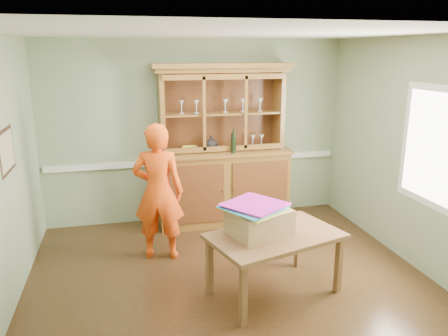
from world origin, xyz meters
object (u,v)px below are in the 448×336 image
object	(u,v)px
dining_table	(275,241)
cardboard_box	(259,222)
china_hutch	(223,168)
person	(158,192)

from	to	relation	value
dining_table	cardboard_box	xyz separation A→B (m)	(-0.17, 0.04, 0.22)
china_hutch	cardboard_box	bearing A→B (deg)	-93.03
china_hutch	cardboard_box	xyz separation A→B (m)	(-0.11, -2.10, -0.01)
cardboard_box	person	size ratio (longest dim) A/B	0.34
china_hutch	cardboard_box	distance (m)	2.10
china_hutch	person	distance (m)	1.44
china_hutch	dining_table	xyz separation A→B (m)	(0.05, -2.14, -0.23)
china_hutch	dining_table	world-z (taller)	china_hutch
person	cardboard_box	bearing A→B (deg)	145.26
dining_table	person	distance (m)	1.62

